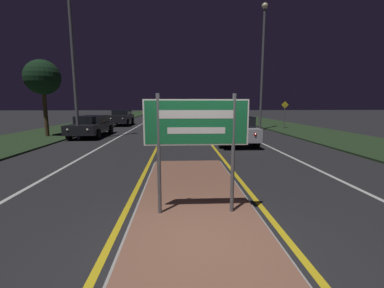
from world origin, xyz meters
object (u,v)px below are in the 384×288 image
object	(u,v)px
car_approaching_1	(122,117)
car_receding_1	(212,118)
streetlight_left_near	(71,27)
streetlight_right_near	(263,56)
car_approaching_2	(165,113)
car_approaching_0	(92,125)
car_receding_0	(233,129)
warning_sign	(285,112)
highway_sign	(196,129)

from	to	relation	value
car_approaching_1	car_receding_1	bearing A→B (deg)	-6.57
streetlight_left_near	streetlight_right_near	xyz separation A→B (m)	(12.42, 4.91, -0.56)
car_approaching_2	streetlight_left_near	bearing A→B (deg)	-99.05
car_receding_1	car_approaching_0	bearing A→B (deg)	-139.92
streetlight_left_near	car_approaching_0	bearing A→B (deg)	84.28
car_receding_0	car_receding_1	bearing A→B (deg)	88.68
streetlight_left_near	car_approaching_0	world-z (taller)	streetlight_left_near
car_approaching_0	warning_sign	distance (m)	15.16
car_approaching_0	highway_sign	bearing A→B (deg)	-64.30
highway_sign	car_receding_1	size ratio (longest dim) A/B	0.52
car_approaching_0	car_approaching_1	world-z (taller)	car_approaching_1
streetlight_left_near	car_approaching_1	size ratio (longest dim) A/B	2.60
highway_sign	car_approaching_0	size ratio (longest dim) A/B	0.47
streetlight_left_near	car_receding_1	bearing A→B (deg)	45.75
car_receding_0	car_approaching_2	distance (m)	26.13
car_receding_1	car_receding_0	bearing A→B (deg)	-91.32
car_receding_0	warning_sign	world-z (taller)	warning_sign
streetlight_right_near	car_approaching_2	world-z (taller)	streetlight_right_near
car_receding_1	highway_sign	bearing A→B (deg)	-98.08
car_approaching_1	streetlight_left_near	bearing A→B (deg)	-91.70
warning_sign	car_receding_1	bearing A→B (deg)	148.86
streetlight_left_near	streetlight_right_near	world-z (taller)	streetlight_left_near
car_approaching_2	warning_sign	xyz separation A→B (m)	(11.00, -17.88, 0.66)
streetlight_right_near	car_approaching_2	xyz separation A→B (m)	(-8.64, 18.84, -4.97)
highway_sign	streetlight_right_near	xyz separation A→B (m)	(6.19, 15.64, 4.06)
streetlight_left_near	car_approaching_1	xyz separation A→B (m)	(0.31, 10.32, -5.49)
car_receding_1	streetlight_left_near	bearing A→B (deg)	-134.25
streetlight_right_near	car_approaching_0	world-z (taller)	streetlight_right_near
streetlight_left_near	car_approaching_2	bearing A→B (deg)	80.95
highway_sign	warning_sign	xyz separation A→B (m)	(8.55, 16.60, -0.24)
car_approaching_1	streetlight_right_near	bearing A→B (deg)	-24.07
streetlight_right_near	highway_sign	bearing A→B (deg)	-111.59
highway_sign	car_approaching_2	distance (m)	34.58
car_approaching_1	warning_sign	size ratio (longest dim) A/B	1.84
car_receding_0	car_approaching_2	size ratio (longest dim) A/B	0.96
streetlight_left_near	car_approaching_2	xyz separation A→B (m)	(3.78, 23.75, -5.52)
highway_sign	car_approaching_1	distance (m)	21.89
car_receding_0	warning_sign	size ratio (longest dim) A/B	1.93
streetlight_left_near	car_receding_1	world-z (taller)	streetlight_left_near
car_receding_1	car_approaching_2	bearing A→B (deg)	110.13
highway_sign	car_approaching_0	bearing A→B (deg)	115.70
highway_sign	car_approaching_1	xyz separation A→B (m)	(-5.92, 21.05, -0.87)
highway_sign	car_approaching_0	xyz separation A→B (m)	(-6.05, 12.56, -0.96)
streetlight_left_near	car_receding_1	distance (m)	14.14
streetlight_left_near	car_approaching_0	distance (m)	5.88
streetlight_left_near	streetlight_right_near	bearing A→B (deg)	21.59
warning_sign	highway_sign	bearing A→B (deg)	-117.26
streetlight_right_near	car_receding_0	xyz separation A→B (m)	(-3.60, -6.80, -4.95)
car_approaching_2	car_approaching_1	bearing A→B (deg)	-104.52
car_approaching_0	car_approaching_1	bearing A→B (deg)	89.18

